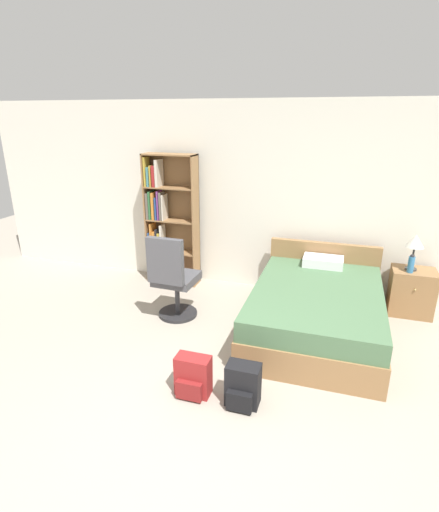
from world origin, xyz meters
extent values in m
plane|color=#A39989|center=(0.00, 0.00, 0.00)|extent=(14.00, 14.00, 0.00)
cube|color=silver|center=(0.00, 3.23, 1.30)|extent=(9.00, 0.06, 2.60)
cube|color=olive|center=(-1.80, 2.98, 0.95)|extent=(0.02, 0.26, 1.90)
cube|color=olive|center=(-1.06, 2.98, 0.95)|extent=(0.02, 0.26, 1.90)
cube|color=brown|center=(-1.43, 3.11, 0.95)|extent=(0.76, 0.01, 1.90)
cube|color=olive|center=(-1.43, 2.98, 0.01)|extent=(0.72, 0.25, 0.02)
cube|color=navy|center=(-1.76, 2.95, 0.21)|extent=(0.04, 0.18, 0.39)
cube|color=maroon|center=(-1.71, 2.94, 0.23)|extent=(0.04, 0.15, 0.41)
cube|color=orange|center=(-1.66, 2.94, 0.15)|extent=(0.04, 0.16, 0.27)
cube|color=teal|center=(-1.61, 2.94, 0.18)|extent=(0.04, 0.16, 0.32)
cube|color=navy|center=(-1.56, 2.96, 0.15)|extent=(0.03, 0.20, 0.27)
cube|color=maroon|center=(-1.53, 2.94, 0.21)|extent=(0.03, 0.16, 0.37)
cube|color=black|center=(-1.49, 2.95, 0.21)|extent=(0.03, 0.18, 0.37)
cube|color=#7A387F|center=(-1.46, 2.95, 0.22)|extent=(0.02, 0.17, 0.40)
cube|color=olive|center=(-1.43, 2.98, 0.48)|extent=(0.72, 0.25, 0.02)
cube|color=navy|center=(-1.77, 2.95, 0.63)|extent=(0.02, 0.17, 0.27)
cube|color=orange|center=(-1.73, 2.96, 0.70)|extent=(0.02, 0.19, 0.41)
cube|color=orange|center=(-1.69, 2.96, 0.64)|extent=(0.04, 0.20, 0.28)
cube|color=black|center=(-1.65, 2.97, 0.66)|extent=(0.02, 0.21, 0.33)
cube|color=gold|center=(-1.61, 2.95, 0.63)|extent=(0.04, 0.17, 0.27)
cube|color=beige|center=(-1.57, 2.94, 0.69)|extent=(0.03, 0.15, 0.40)
cube|color=olive|center=(-1.43, 2.98, 0.96)|extent=(0.72, 0.25, 0.02)
cube|color=#665B51|center=(-1.76, 2.94, 1.16)|extent=(0.04, 0.16, 0.38)
cube|color=#2D6638|center=(-1.73, 2.95, 1.17)|extent=(0.03, 0.18, 0.40)
cube|color=orange|center=(-1.68, 2.96, 1.16)|extent=(0.04, 0.19, 0.39)
cube|color=navy|center=(-1.63, 2.95, 1.13)|extent=(0.02, 0.18, 0.32)
cube|color=#7A387F|center=(-1.60, 2.95, 1.18)|extent=(0.02, 0.17, 0.42)
cube|color=#665B51|center=(-1.56, 2.95, 1.17)|extent=(0.03, 0.17, 0.40)
cube|color=beige|center=(-1.52, 2.96, 1.15)|extent=(0.02, 0.18, 0.36)
cube|color=olive|center=(-1.43, 2.98, 1.43)|extent=(0.72, 0.25, 0.02)
cube|color=gold|center=(-1.77, 2.94, 1.64)|extent=(0.03, 0.16, 0.40)
cube|color=teal|center=(-1.73, 2.95, 1.58)|extent=(0.03, 0.18, 0.27)
cube|color=gold|center=(-1.69, 2.97, 1.59)|extent=(0.02, 0.21, 0.29)
cube|color=maroon|center=(-1.64, 2.94, 1.59)|extent=(0.04, 0.15, 0.29)
cube|color=beige|center=(-1.59, 2.97, 1.63)|extent=(0.04, 0.21, 0.37)
cube|color=olive|center=(-1.43, 2.98, 1.89)|extent=(0.76, 0.26, 0.02)
cube|color=olive|center=(0.74, 2.07, 0.17)|extent=(1.43, 2.04, 0.33)
cube|color=#4C704C|center=(0.74, 2.07, 0.44)|extent=(1.40, 2.00, 0.22)
cube|color=olive|center=(0.74, 3.05, 0.40)|extent=(1.43, 0.08, 0.81)
cube|color=white|center=(0.74, 2.84, 0.62)|extent=(0.50, 0.30, 0.12)
cylinder|color=#232326|center=(-0.95, 2.00, 0.02)|extent=(0.48, 0.48, 0.04)
cylinder|color=#333338|center=(-0.95, 2.00, 0.24)|extent=(0.06, 0.06, 0.41)
cube|color=#4C4C51|center=(-0.95, 2.00, 0.50)|extent=(0.50, 0.50, 0.10)
cube|color=#4C4C51|center=(-0.96, 1.72, 0.82)|extent=(0.44, 0.10, 0.55)
cube|color=olive|center=(1.84, 2.94, 0.29)|extent=(0.52, 0.39, 0.59)
sphere|color=tan|center=(1.84, 2.73, 0.41)|extent=(0.02, 0.02, 0.02)
cylinder|color=#333333|center=(1.79, 2.94, 0.60)|extent=(0.14, 0.14, 0.02)
cylinder|color=#333333|center=(1.79, 2.94, 0.75)|extent=(0.02, 0.02, 0.27)
cone|color=silver|center=(1.79, 2.94, 0.96)|extent=(0.21, 0.21, 0.16)
cylinder|color=teal|center=(1.77, 2.84, 0.69)|extent=(0.07, 0.07, 0.20)
cylinder|color=#2D2D33|center=(1.77, 2.84, 0.80)|extent=(0.05, 0.05, 0.02)
cube|color=black|center=(0.24, 0.66, 0.19)|extent=(0.29, 0.18, 0.39)
cube|color=black|center=(0.24, 0.54, 0.11)|extent=(0.22, 0.06, 0.17)
cube|color=maroon|center=(-0.22, 0.66, 0.19)|extent=(0.31, 0.16, 0.38)
cube|color=maroon|center=(-0.22, 0.55, 0.11)|extent=(0.24, 0.06, 0.17)
camera|label=1|loc=(0.92, -2.15, 2.41)|focal=28.00mm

